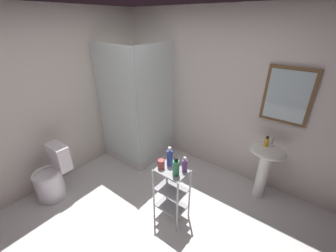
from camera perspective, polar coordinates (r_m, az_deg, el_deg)
ground_plane at (r=2.87m, az=-6.60°, el=-27.31°), size 4.20×4.20×0.02m
wall_back at (r=3.42m, az=14.39°, el=7.77°), size 4.20×0.14×2.50m
wall_left at (r=3.48m, az=-30.55°, el=5.13°), size 0.10×4.20×2.50m
shower_stall at (r=3.89m, az=-7.86°, el=-1.96°), size 0.92×0.92×2.00m
pedestal_sink at (r=3.21m, az=24.53°, el=-8.74°), size 0.46×0.37×0.81m
sink_faucet at (r=3.17m, az=26.03°, el=-3.50°), size 0.03×0.03×0.10m
toilet at (r=3.50m, az=-28.50°, el=-11.92°), size 0.37×0.49×0.76m
storage_cart at (r=2.72m, az=0.96°, el=-16.76°), size 0.38×0.28×0.74m
hand_soap_bottle at (r=3.08m, az=24.79°, el=-3.85°), size 0.06×0.06×0.14m
shampoo_bottle_blue at (r=2.55m, az=0.36°, el=-8.33°), size 0.07×0.07×0.24m
conditioner_bottle_purple at (r=2.47m, az=4.46°, el=-10.34°), size 0.06×0.06×0.19m
body_wash_bottle_green at (r=2.40m, az=2.14°, el=-11.01°), size 0.08×0.08×0.23m
rinse_cup at (r=2.53m, az=-1.83°, el=-10.11°), size 0.08×0.08×0.11m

